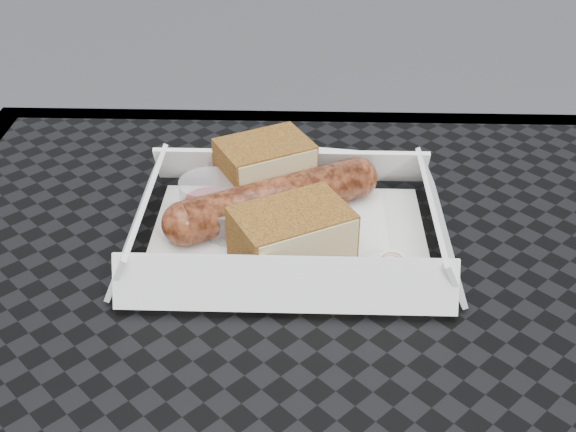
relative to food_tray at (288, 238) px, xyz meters
name	(u,v)px	position (x,y,z in m)	size (l,w,h in m)	color
food_tray	(288,238)	(0.00, 0.00, 0.00)	(0.22, 0.15, 0.00)	white
bratwurst	(275,200)	(-0.01, 0.03, 0.02)	(0.17, 0.11, 0.04)	brown
bread_near	(265,167)	(-0.02, 0.07, 0.03)	(0.08, 0.05, 0.05)	brown
bread_far	(292,236)	(0.00, -0.03, 0.02)	(0.08, 0.06, 0.04)	brown
veg_garnish	(382,276)	(0.07, -0.05, 0.00)	(0.03, 0.03, 0.00)	#F8480A
napkin	(286,177)	(0.00, 0.10, 0.00)	(0.12, 0.12, 0.00)	white
condiment_cup_sauce	(209,197)	(-0.07, 0.04, 0.01)	(0.05, 0.05, 0.03)	maroon
condiment_cup_empty	(235,218)	(-0.04, 0.01, 0.01)	(0.05, 0.05, 0.03)	silver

